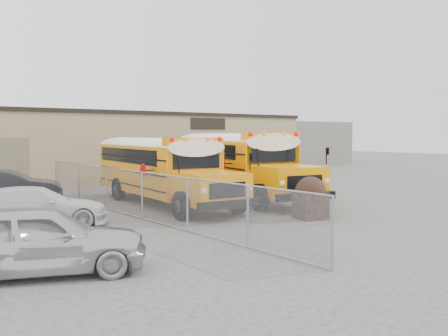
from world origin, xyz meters
TOP-DOWN VIEW (x-y plane):
  - ground at (0.00, 0.00)m, footprint 120.00×120.00m
  - warehouse at (-0.00, 19.99)m, footprint 30.20×10.20m
  - chainlink_fence at (-6.00, 3.00)m, footprint 0.07×18.07m
  - distant_building_right at (24.00, 24.00)m, footprint 10.00×8.00m
  - school_bus_left at (-2.59, 12.53)m, footprint 3.81×10.77m
  - school_bus_right at (2.73, 12.62)m, footprint 5.25×11.61m
  - tarp_bundle at (-0.94, -0.81)m, footprint 1.30×1.22m
  - car_silver at (-11.41, -2.03)m, footprint 5.11×3.60m
  - car_white at (-9.59, 3.94)m, footprint 5.19×3.58m
  - car_dark at (-8.83, 10.34)m, footprint 5.05×3.17m

SIDE VIEW (x-z plane):
  - ground at x=0.00m, z-range 0.00..0.00m
  - car_white at x=-9.59m, z-range 0.00..1.40m
  - car_dark at x=-8.83m, z-range 0.00..1.57m
  - car_silver at x=-11.41m, z-range 0.00..1.62m
  - tarp_bundle at x=-0.94m, z-range 0.02..1.63m
  - chainlink_fence at x=-6.00m, z-range 0.00..1.80m
  - school_bus_left at x=-2.59m, z-range 0.24..3.33m
  - school_bus_right at x=2.73m, z-range 0.26..3.56m
  - distant_building_right at x=24.00m, z-range 0.00..4.40m
  - warehouse at x=0.00m, z-range 0.04..4.71m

